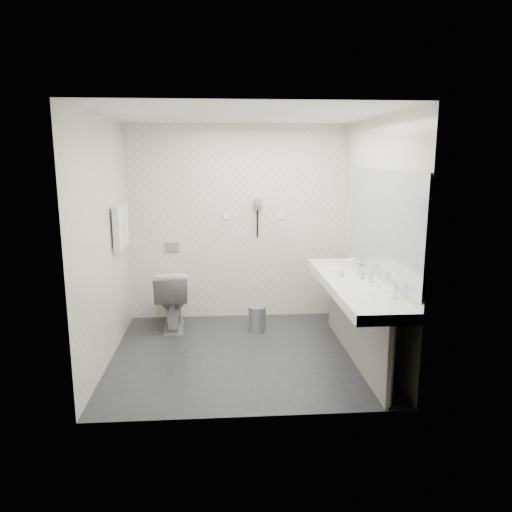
{
  "coord_description": "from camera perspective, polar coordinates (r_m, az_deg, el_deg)",
  "views": [
    {
      "loc": [
        -0.22,
        -4.93,
        2.09
      ],
      "look_at": [
        0.15,
        0.15,
        1.05
      ],
      "focal_mm": 34.04,
      "sensor_mm": 36.0,
      "label": 1
    }
  ],
  "objects": [
    {
      "name": "flush_plate",
      "position": [
        6.35,
        -9.8,
        1.03
      ],
      "size": [
        0.18,
        0.02,
        0.12
      ],
      "primitive_type": "cube",
      "color": "#B2B5BA",
      "rests_on": "wall_back"
    },
    {
      "name": "mirror",
      "position": [
        5.04,
        14.49,
        3.87
      ],
      "size": [
        0.02,
        2.2,
        1.05
      ],
      "primitive_type": "cube",
      "color": "#B2BCC6",
      "rests_on": "wall_right"
    },
    {
      "name": "towel_far",
      "position": [
        5.78,
        -15.34,
        3.58
      ],
      "size": [
        0.07,
        0.24,
        0.48
      ],
      "primitive_type": "cube",
      "color": "white",
      "rests_on": "towel_rail"
    },
    {
      "name": "soap_bottle_b",
      "position": [
        5.23,
        10.04,
        -1.89
      ],
      "size": [
        0.09,
        0.09,
        0.08
      ],
      "primitive_type": "imported",
      "rotation": [
        0.0,
        0.0,
        -0.59
      ],
      "color": "silver",
      "rests_on": "vanity_counter"
    },
    {
      "name": "pedal_bin",
      "position": [
        5.96,
        0.14,
        -7.45
      ],
      "size": [
        0.27,
        0.27,
        0.3
      ],
      "primitive_type": "cylinder",
      "rotation": [
        0.0,
        0.0,
        -0.3
      ],
      "color": "#B2B5BA",
      "rests_on": "floor"
    },
    {
      "name": "faucet_far",
      "position": [
        5.72,
        11.55,
        -0.45
      ],
      "size": [
        0.04,
        0.04,
        0.15
      ],
      "primitive_type": "cylinder",
      "color": "silver",
      "rests_on": "vanity_counter"
    },
    {
      "name": "toilet",
      "position": [
        6.1,
        -9.84,
        -4.97
      ],
      "size": [
        0.46,
        0.76,
        0.75
      ],
      "primitive_type": "imported",
      "rotation": [
        0.0,
        0.0,
        3.2
      ],
      "color": "white",
      "rests_on": "floor"
    },
    {
      "name": "vanity_post_near",
      "position": [
        4.3,
        15.59,
        -12.4
      ],
      "size": [
        0.06,
        0.06,
        0.75
      ],
      "primitive_type": "cylinder",
      "color": "silver",
      "rests_on": "floor"
    },
    {
      "name": "glass_left",
      "position": [
        5.35,
        12.37,
        -1.56
      ],
      "size": [
        0.07,
        0.07,
        0.1
      ],
      "primitive_type": "cylinder",
      "rotation": [
        0.0,
        0.0,
        -0.22
      ],
      "color": "silver",
      "rests_on": "vanity_counter"
    },
    {
      "name": "floor",
      "position": [
        5.36,
        -1.51,
        -11.42
      ],
      "size": [
        2.8,
        2.8,
        0.0
      ],
      "primitive_type": "plane",
      "color": "#242529",
      "rests_on": "ground"
    },
    {
      "name": "soap_bottle_a",
      "position": [
        5.16,
        12.26,
        -2.04
      ],
      "size": [
        0.06,
        0.06,
        0.1
      ],
      "primitive_type": "imported",
      "rotation": [
        0.0,
        0.0,
        0.58
      ],
      "color": "silver",
      "rests_on": "vanity_counter"
    },
    {
      "name": "dryer_cradle",
      "position": [
        6.24,
        0.16,
        6.13
      ],
      "size": [
        0.1,
        0.04,
        0.14
      ],
      "primitive_type": "cube",
      "color": "gray",
      "rests_on": "wall_back"
    },
    {
      "name": "towel_near",
      "position": [
        5.51,
        -15.89,
        3.17
      ],
      "size": [
        0.07,
        0.24,
        0.48
      ],
      "primitive_type": "cube",
      "color": "white",
      "rests_on": "towel_rail"
    },
    {
      "name": "faucet_near",
      "position": [
        4.51,
        15.99,
        -3.88
      ],
      "size": [
        0.04,
        0.04,
        0.15
      ],
      "primitive_type": "cylinder",
      "color": "silver",
      "rests_on": "vanity_counter"
    },
    {
      "name": "wall_left",
      "position": [
        5.14,
        -17.39,
        1.6
      ],
      "size": [
        0.0,
        2.6,
        2.6
      ],
      "primitive_type": "plane",
      "rotation": [
        1.57,
        0.0,
        1.57
      ],
      "color": "silver",
      "rests_on": "floor"
    },
    {
      "name": "wall_back",
      "position": [
        6.29,
        -2.14,
        3.87
      ],
      "size": [
        2.8,
        0.0,
        2.8
      ],
      "primitive_type": "plane",
      "rotation": [
        1.57,
        0.0,
        0.0
      ],
      "color": "silver",
      "rests_on": "floor"
    },
    {
      "name": "towel_rail",
      "position": [
        5.62,
        -15.83,
        5.59
      ],
      "size": [
        0.02,
        0.62,
        0.02
      ],
      "primitive_type": "cylinder",
      "rotation": [
        1.57,
        0.0,
        0.0
      ],
      "color": "silver",
      "rests_on": "wall_left"
    },
    {
      "name": "ceiling",
      "position": [
        4.95,
        -1.67,
        16.29
      ],
      "size": [
        2.8,
        2.8,
        0.0
      ],
      "primitive_type": "plane",
      "rotation": [
        3.14,
        0.0,
        0.0
      ],
      "color": "white",
      "rests_on": "wall_back"
    },
    {
      "name": "vanity_counter",
      "position": [
        5.08,
        11.34,
        -3.39
      ],
      "size": [
        0.55,
        2.2,
        0.1
      ],
      "primitive_type": "cube",
      "color": "white",
      "rests_on": "floor"
    },
    {
      "name": "glass_right",
      "position": [
        5.41,
        12.18,
        -1.44
      ],
      "size": [
        0.07,
        0.07,
        0.1
      ],
      "primitive_type": "cylinder",
      "rotation": [
        0.0,
        0.0,
        0.36
      ],
      "color": "silver",
      "rests_on": "vanity_counter"
    },
    {
      "name": "dryer_barrel",
      "position": [
        6.17,
        0.21,
        6.34
      ],
      "size": [
        0.08,
        0.14,
        0.08
      ],
      "primitive_type": "cylinder",
      "rotation": [
        1.57,
        0.0,
        0.0
      ],
      "color": "gray",
      "rests_on": "dryer_cradle"
    },
    {
      "name": "switch_plate_a",
      "position": [
        6.26,
        -3.52,
        4.74
      ],
      "size": [
        0.09,
        0.02,
        0.09
      ],
      "primitive_type": "cube",
      "color": "white",
      "rests_on": "wall_back"
    },
    {
      "name": "soap_bottle_c",
      "position": [
        5.04,
        13.32,
        -2.24
      ],
      "size": [
        0.07,
        0.07,
        0.13
      ],
      "primitive_type": "imported",
      "rotation": [
        0.0,
        0.0,
        0.4
      ],
      "color": "silver",
      "rests_on": "vanity_counter"
    },
    {
      "name": "bin_lid",
      "position": [
        5.91,
        0.14,
        -6.02
      ],
      "size": [
        0.21,
        0.21,
        0.02
      ],
      "primitive_type": "cylinder",
      "color": "#B2B5BA",
      "rests_on": "pedal_bin"
    },
    {
      "name": "basin_near",
      "position": [
        4.48,
        13.57,
        -5.08
      ],
      "size": [
        0.4,
        0.31,
        0.05
      ],
      "primitive_type": "ellipsoid",
      "color": "white",
      "rests_on": "vanity_counter"
    },
    {
      "name": "switch_plate_b",
      "position": [
        6.31,
        2.87,
        4.8
      ],
      "size": [
        0.09,
        0.02,
        0.09
      ],
      "primitive_type": "cube",
      "color": "white",
      "rests_on": "wall_back"
    },
    {
      "name": "dryer_cord",
      "position": [
        6.26,
        0.17,
        3.84
      ],
      "size": [
        0.02,
        0.02,
        0.35
      ],
      "primitive_type": "cylinder",
      "color": "black",
      "rests_on": "dryer_cradle"
    },
    {
      "name": "wall_front",
      "position": [
        3.73,
        -0.66,
        -1.49
      ],
      "size": [
        2.8,
        0.0,
        2.8
      ],
      "primitive_type": "plane",
      "rotation": [
        -1.57,
        0.0,
        0.0
      ],
      "color": "silver",
      "rests_on": "floor"
    },
    {
      "name": "basin_far",
      "position": [
        5.69,
        9.62,
        -1.37
      ],
      "size": [
        0.4,
        0.31,
        0.05
      ],
      "primitive_type": "ellipsoid",
      "color": "white",
      "rests_on": "vanity_counter"
    },
    {
      "name": "vanity_panel",
      "position": [
        5.22,
        11.42,
        -7.9
      ],
      "size": [
        0.03,
        2.15,
        0.75
      ],
      "primitive_type": "cube",
      "color": "gray",
      "rests_on": "floor"
    },
    {
      "name": "wall_right",
      "position": [
        5.26,
        13.85,
        2.01
      ],
      "size": [
        0.0,
        2.6,
        2.6
      ],
      "primitive_type": "plane",
      "rotation": [
        1.57,
        0.0,
        -1.57
      ],
      "color": "silver",
      "rests_on": "floor"
    },
    {
      "name": "vanity_post_far",
      "position": [
        6.18,
        9.12,
        -4.71
      ],
      "size": [
        0.06,
        0.06,
        0.75
      ],
      "primitive_type": "cylinder",
      "color": "silver",
      "rests_on": "floor"
    }
  ]
}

